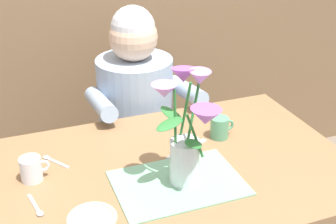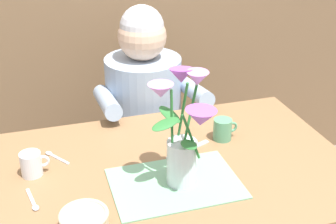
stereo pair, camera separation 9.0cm
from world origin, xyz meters
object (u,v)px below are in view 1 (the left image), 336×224
at_px(dinner_knife, 187,149).
at_px(ceramic_mug, 220,128).
at_px(flower_vase, 187,132).
at_px(seated_person, 137,128).
at_px(ceramic_bowl, 92,224).
at_px(tea_cup, 32,169).

height_order(dinner_knife, ceramic_mug, ceramic_mug).
bearing_deg(flower_vase, dinner_knife, 66.07).
xyz_separation_m(seated_person, ceramic_bowl, (-0.38, -0.84, 0.21)).
relative_size(ceramic_mug, tea_cup, 1.00).
relative_size(seated_person, tea_cup, 12.20).
distance_m(seated_person, dinner_knife, 0.56).
bearing_deg(flower_vase, ceramic_bowl, -159.19).
bearing_deg(dinner_knife, seated_person, 70.03).
distance_m(dinner_knife, tea_cup, 0.53).
bearing_deg(ceramic_mug, dinner_knife, -164.88).
height_order(flower_vase, ceramic_bowl, flower_vase).
height_order(dinner_knife, tea_cup, tea_cup).
xyz_separation_m(ceramic_bowl, ceramic_mug, (0.55, 0.35, 0.01)).
bearing_deg(ceramic_mug, tea_cup, -177.09).
distance_m(ceramic_bowl, tea_cup, 0.34).
relative_size(dinner_knife, tea_cup, 2.04).
height_order(ceramic_bowl, dinner_knife, ceramic_bowl).
bearing_deg(flower_vase, tea_cup, 156.96).
bearing_deg(dinner_knife, flower_vase, -136.77).
height_order(flower_vase, tea_cup, flower_vase).
xyz_separation_m(ceramic_bowl, dinner_knife, (0.41, 0.31, -0.03)).
distance_m(ceramic_bowl, dinner_knife, 0.51).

